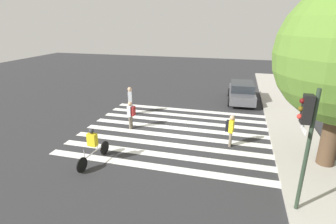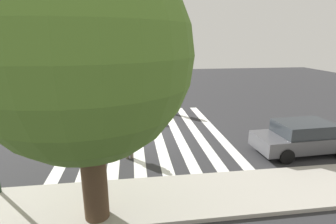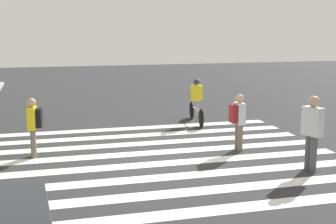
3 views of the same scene
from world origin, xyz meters
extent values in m
plane|color=#2D2D30|center=(0.00, 0.00, 0.00)|extent=(60.00, 60.00, 0.00)
cube|color=white|center=(-3.76, 0.00, 0.00)|extent=(0.49, 10.00, 0.01)
cube|color=white|center=(-2.69, 0.00, 0.00)|extent=(0.49, 10.00, 0.01)
cube|color=white|center=(-1.61, 0.00, 0.00)|extent=(0.49, 10.00, 0.01)
cube|color=white|center=(-0.54, 0.00, 0.00)|extent=(0.49, 10.00, 0.01)
cube|color=white|center=(0.54, 0.00, 0.00)|extent=(0.49, 10.00, 0.01)
cube|color=white|center=(1.61, 0.00, 0.00)|extent=(0.49, 10.00, 0.01)
cube|color=white|center=(2.69, 0.00, 0.00)|extent=(0.49, 10.00, 0.01)
cube|color=white|center=(3.76, 0.00, 0.00)|extent=(0.49, 10.00, 0.01)
cylinder|color=#6B6051|center=(0.85, 3.02, 0.38)|extent=(0.14, 0.14, 0.76)
cylinder|color=#6B6051|center=(1.05, 3.02, 0.38)|extent=(0.14, 0.14, 0.76)
cube|color=yellow|center=(0.95, 3.02, 1.06)|extent=(0.47, 0.26, 0.60)
sphere|color=tan|center=(0.95, 3.02, 1.47)|extent=(0.24, 0.24, 0.24)
cube|color=black|center=(0.98, 2.85, 1.06)|extent=(0.35, 0.20, 0.50)
cylinder|color=#4C4C51|center=(-2.12, -3.44, 0.43)|extent=(0.16, 0.16, 0.87)
cylinder|color=#4C4C51|center=(-1.89, -3.44, 0.43)|extent=(0.16, 0.16, 0.87)
cube|color=silver|center=(-2.01, -3.44, 1.21)|extent=(0.55, 0.38, 0.69)
sphere|color=tan|center=(-2.01, -3.44, 1.69)|extent=(0.27, 0.27, 0.27)
cylinder|color=#6B6051|center=(0.07, -2.52, 0.38)|extent=(0.14, 0.14, 0.76)
cylinder|color=#6B6051|center=(0.27, -2.52, 0.38)|extent=(0.14, 0.14, 0.76)
cube|color=silver|center=(0.17, -2.52, 1.06)|extent=(0.44, 0.21, 0.60)
sphere|color=tan|center=(0.17, -2.52, 1.47)|extent=(0.24, 0.24, 0.24)
cube|color=maroon|center=(0.17, -2.34, 1.06)|extent=(0.33, 0.16, 0.50)
cylinder|color=black|center=(4.90, -2.66, 0.32)|extent=(0.64, 0.11, 0.64)
cylinder|color=black|center=(3.32, -2.49, 0.32)|extent=(0.64, 0.11, 0.64)
cube|color=#B2B2B7|center=(4.11, -2.57, 0.49)|extent=(1.35, 0.18, 0.04)
cylinder|color=#B2B2B7|center=(3.83, -2.55, 0.65)|extent=(0.03, 0.03, 0.32)
cylinder|color=#B2B2B7|center=(4.71, -2.64, 0.69)|extent=(0.03, 0.03, 0.40)
cube|color=yellow|center=(4.11, -2.57, 1.09)|extent=(0.28, 0.42, 0.55)
sphere|color=#333338|center=(4.11, -2.57, 1.48)|extent=(0.22, 0.22, 0.22)
camera|label=1|loc=(12.92, 3.10, 5.85)|focal=28.00mm
camera|label=2|loc=(0.75, 13.57, 5.04)|focal=28.00mm
camera|label=3|loc=(-11.61, 2.67, 3.43)|focal=50.00mm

